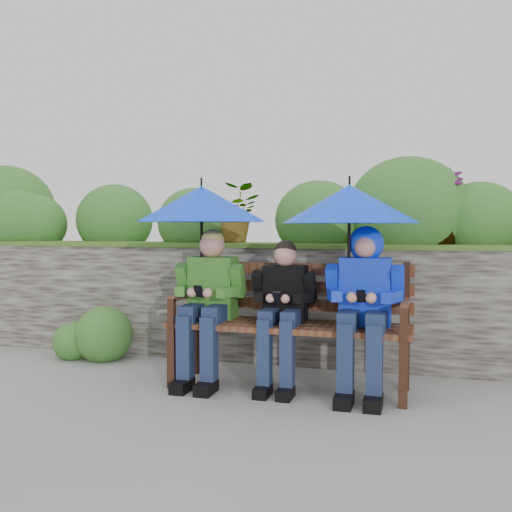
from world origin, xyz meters
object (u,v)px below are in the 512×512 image
(park_bench, at_px, (291,315))
(boy_right, at_px, (364,295))
(boy_middle, at_px, (283,305))
(boy_left, at_px, (208,297))
(umbrella_left, at_px, (201,204))
(umbrella_right, at_px, (349,204))

(park_bench, xyz_separation_m, boy_right, (0.54, -0.07, 0.17))
(boy_middle, relative_size, boy_right, 0.91)
(boy_left, height_order, umbrella_left, umbrella_left)
(boy_left, bearing_deg, boy_right, 0.54)
(boy_middle, xyz_separation_m, umbrella_right, (0.47, 0.03, 0.72))
(boy_right, bearing_deg, boy_middle, -179.73)
(umbrella_left, height_order, umbrella_right, umbrella_left)
(boy_right, xyz_separation_m, umbrella_right, (-0.11, 0.03, 0.63))
(boy_right, height_order, umbrella_left, umbrella_left)
(boy_middle, xyz_separation_m, boy_right, (0.58, 0.00, 0.09))
(boy_middle, distance_m, umbrella_right, 0.86)
(boy_right, height_order, umbrella_right, umbrella_right)
(boy_left, bearing_deg, boy_middle, 0.82)
(boy_left, xyz_separation_m, boy_right, (1.15, 0.01, 0.05))
(boy_right, bearing_deg, park_bench, 172.24)
(park_bench, height_order, boy_right, boy_right)
(boy_left, relative_size, umbrella_left, 1.15)
(boy_left, distance_m, boy_right, 1.15)
(boy_left, bearing_deg, park_bench, 7.82)
(boy_right, relative_size, umbrella_left, 1.17)
(umbrella_left, bearing_deg, park_bench, 3.28)
(umbrella_left, bearing_deg, boy_right, -1.61)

